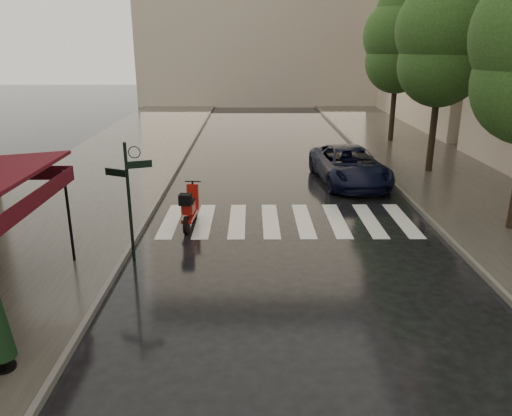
{
  "coord_description": "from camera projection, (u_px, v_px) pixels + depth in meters",
  "views": [
    {
      "loc": [
        1.86,
        -8.88,
        5.37
      ],
      "look_at": [
        1.97,
        3.07,
        1.4
      ],
      "focal_mm": 35.0,
      "sensor_mm": 36.0,
      "label": 1
    }
  ],
  "objects": [
    {
      "name": "tree_mid",
      "position": [
        443.0,
        37.0,
        19.81
      ],
      "size": [
        3.8,
        3.8,
        8.34
      ],
      "color": "black",
      "rests_on": "sidewalk_far"
    },
    {
      "name": "ground",
      "position": [
        160.0,
        321.0,
        10.1
      ],
      "size": [
        120.0,
        120.0,
        0.0
      ],
      "primitive_type": "plane",
      "color": "black",
      "rests_on": "ground"
    },
    {
      "name": "tree_far",
      "position": [
        399.0,
        41.0,
        26.49
      ],
      "size": [
        3.8,
        3.8,
        8.16
      ],
      "color": "black",
      "rests_on": "sidewalk_far"
    },
    {
      "name": "curb_near",
      "position": [
        175.0,
        172.0,
        21.46
      ],
      "size": [
        0.12,
        60.0,
        0.16
      ],
      "primitive_type": "cube",
      "color": "#595651",
      "rests_on": "ground"
    },
    {
      "name": "sidewalk_near",
      "position": [
        104.0,
        173.0,
        21.43
      ],
      "size": [
        6.0,
        60.0,
        0.12
      ],
      "primitive_type": "cube",
      "color": "#38332D",
      "rests_on": "ground"
    },
    {
      "name": "curb_far",
      "position": [
        381.0,
        172.0,
        21.53
      ],
      "size": [
        0.12,
        60.0,
        0.16
      ],
      "primitive_type": "cube",
      "color": "#595651",
      "rests_on": "ground"
    },
    {
      "name": "signpost",
      "position": [
        129.0,
        193.0,
        12.36
      ],
      "size": [
        1.17,
        0.29,
        3.1
      ],
      "color": "black",
      "rests_on": "ground"
    },
    {
      "name": "scooter",
      "position": [
        190.0,
        208.0,
        15.15
      ],
      "size": [
        0.52,
        1.91,
        1.26
      ],
      "rotation": [
        0.0,
        0.0,
        -0.06
      ],
      "color": "black",
      "rests_on": "ground"
    },
    {
      "name": "parked_car",
      "position": [
        349.0,
        165.0,
        19.89
      ],
      "size": [
        2.86,
        5.36,
        1.43
      ],
      "primitive_type": "imported",
      "rotation": [
        0.0,
        0.0,
        0.1
      ],
      "color": "black",
      "rests_on": "ground"
    },
    {
      "name": "sidewalk_far",
      "position": [
        445.0,
        172.0,
        21.56
      ],
      "size": [
        5.5,
        60.0,
        0.12
      ],
      "primitive_type": "cube",
      "color": "#38332D",
      "rests_on": "ground"
    },
    {
      "name": "crosswalk",
      "position": [
        287.0,
        220.0,
        15.82
      ],
      "size": [
        7.85,
        3.2,
        0.01
      ],
      "color": "silver",
      "rests_on": "ground"
    }
  ]
}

